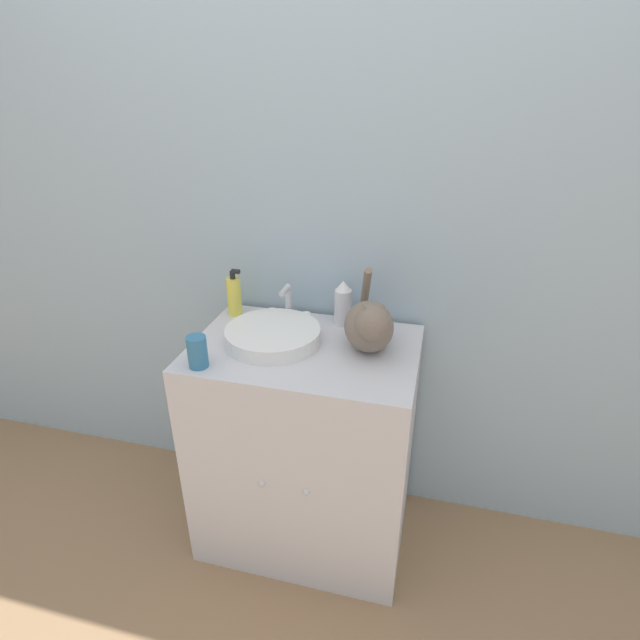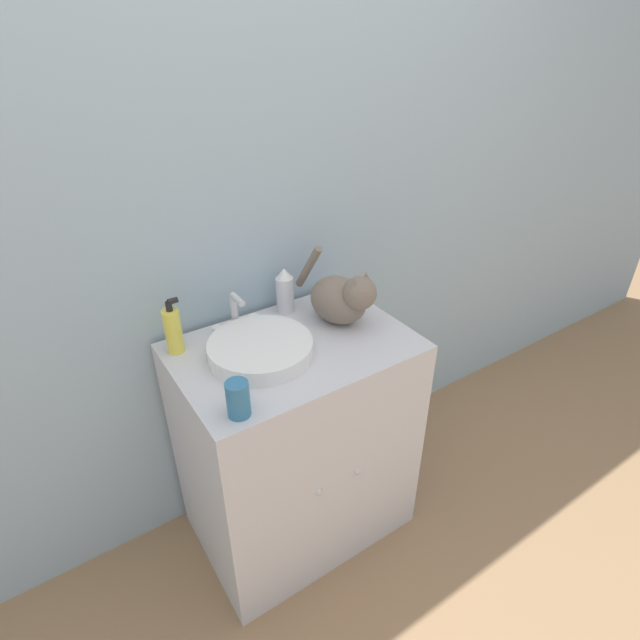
{
  "view_description": "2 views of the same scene",
  "coord_description": "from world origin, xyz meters",
  "px_view_note": "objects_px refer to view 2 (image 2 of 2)",
  "views": [
    {
      "loc": [
        0.42,
        -1.15,
        1.7
      ],
      "look_at": [
        0.06,
        0.23,
        0.98
      ],
      "focal_mm": 28.0,
      "sensor_mm": 36.0,
      "label": 1
    },
    {
      "loc": [
        -0.67,
        -0.9,
        1.77
      ],
      "look_at": [
        0.08,
        0.23,
        0.95
      ],
      "focal_mm": 28.0,
      "sensor_mm": 36.0,
      "label": 2
    }
  ],
  "objects_px": {
    "cat": "(342,298)",
    "soap_bottle": "(173,330)",
    "cup": "(238,399)",
    "spray_bottle": "(285,291)"
  },
  "relations": [
    {
      "from": "spray_bottle",
      "to": "cat",
      "type": "bearing_deg",
      "value": -53.67
    },
    {
      "from": "cup",
      "to": "spray_bottle",
      "type": "bearing_deg",
      "value": 47.01
    },
    {
      "from": "cat",
      "to": "soap_bottle",
      "type": "distance_m",
      "value": 0.56
    },
    {
      "from": "cat",
      "to": "spray_bottle",
      "type": "distance_m",
      "value": 0.21
    },
    {
      "from": "spray_bottle",
      "to": "cup",
      "type": "xyz_separation_m",
      "value": [
        -0.38,
        -0.41,
        -0.03
      ]
    },
    {
      "from": "spray_bottle",
      "to": "cup",
      "type": "relative_size",
      "value": 1.63
    },
    {
      "from": "cat",
      "to": "spray_bottle",
      "type": "relative_size",
      "value": 2.05
    },
    {
      "from": "soap_bottle",
      "to": "cup",
      "type": "xyz_separation_m",
      "value": [
        0.04,
        -0.38,
        -0.03
      ]
    },
    {
      "from": "cat",
      "to": "soap_bottle",
      "type": "bearing_deg",
      "value": -120.02
    },
    {
      "from": "cat",
      "to": "soap_bottle",
      "type": "height_order",
      "value": "cat"
    }
  ]
}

